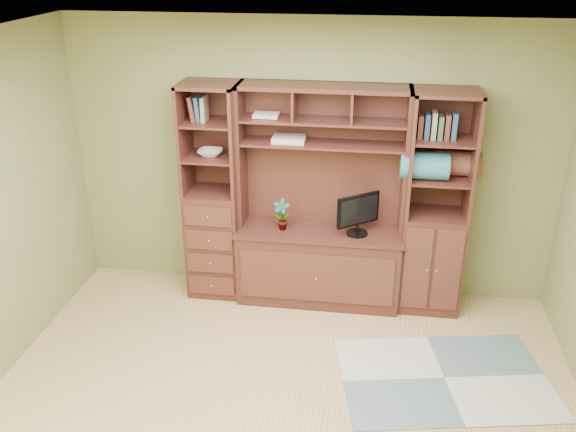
% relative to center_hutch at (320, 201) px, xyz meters
% --- Properties ---
extents(room, '(4.60, 4.10, 2.64)m').
position_rel_center_hutch_xyz_m(room, '(-0.12, -1.73, 0.28)').
color(room, tan).
rests_on(room, ground).
extents(center_hutch, '(1.54, 0.53, 2.05)m').
position_rel_center_hutch_xyz_m(center_hutch, '(0.00, 0.00, 0.00)').
color(center_hutch, '#431E17').
rests_on(center_hutch, ground).
extents(left_tower, '(0.50, 0.45, 2.05)m').
position_rel_center_hutch_xyz_m(left_tower, '(-1.00, 0.04, 0.00)').
color(left_tower, '#431E17').
rests_on(left_tower, ground).
extents(right_tower, '(0.55, 0.45, 2.05)m').
position_rel_center_hutch_xyz_m(right_tower, '(1.02, 0.04, 0.00)').
color(right_tower, '#431E17').
rests_on(right_tower, ground).
extents(rug, '(1.79, 1.37, 0.01)m').
position_rel_center_hutch_xyz_m(rug, '(1.11, -1.05, -1.02)').
color(rug, gray).
rests_on(rug, ground).
extents(monitor, '(0.46, 0.41, 0.53)m').
position_rel_center_hutch_xyz_m(monitor, '(0.34, -0.03, -0.03)').
color(monitor, black).
rests_on(monitor, center_hutch).
extents(orchid, '(0.16, 0.11, 0.30)m').
position_rel_center_hutch_xyz_m(orchid, '(-0.35, -0.03, -0.15)').
color(orchid, '#9B4234').
rests_on(orchid, center_hutch).
extents(magazines, '(0.29, 0.21, 0.04)m').
position_rel_center_hutch_xyz_m(magazines, '(-0.30, 0.09, 0.54)').
color(magazines, beige).
rests_on(magazines, center_hutch).
extents(bowl, '(0.22, 0.22, 0.05)m').
position_rel_center_hutch_xyz_m(bowl, '(-1.01, 0.04, 0.39)').
color(bowl, silver).
rests_on(bowl, left_tower).
extents(blanket_teal, '(0.41, 0.24, 0.24)m').
position_rel_center_hutch_xyz_m(blanket_teal, '(0.89, -0.01, 0.38)').
color(blanket_teal, '#2F6B7D').
rests_on(blanket_teal, right_tower).
extents(blanket_red, '(0.38, 0.21, 0.21)m').
position_rel_center_hutch_xyz_m(blanket_red, '(1.18, 0.12, 0.37)').
color(blanket_red, brown).
rests_on(blanket_red, right_tower).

